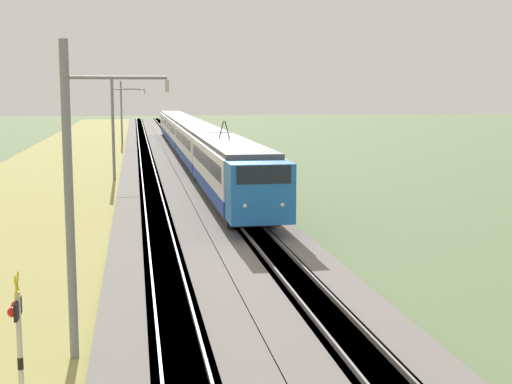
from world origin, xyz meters
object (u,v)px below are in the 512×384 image
(crossing_signal_aux, at_px, (18,333))
(catenary_mast_mid, at_px, (114,128))
(passenger_train, at_px, (190,137))
(catenary_mast_near, at_px, (72,200))
(catenary_mast_far, at_px, (122,113))

(crossing_signal_aux, bearing_deg, catenary_mast_mid, -91.25)
(passenger_train, relative_size, catenary_mast_mid, 10.32)
(passenger_train, bearing_deg, catenary_mast_mid, -23.83)
(catenary_mast_near, bearing_deg, catenary_mast_far, 0.00)
(crossing_signal_aux, relative_size, catenary_mast_far, 0.38)
(passenger_train, height_order, crossing_signal_aux, passenger_train)
(passenger_train, bearing_deg, catenary_mast_far, -161.98)
(passenger_train, distance_m, crossing_signal_aux, 56.15)
(crossing_signal_aux, distance_m, catenary_mast_near, 3.91)
(passenger_train, height_order, catenary_mast_far, catenary_mast_far)
(catenary_mast_far, bearing_deg, passenger_train, -161.98)
(passenger_train, xyz_separation_m, crossing_signal_aux, (-55.61, 7.78, -0.45))
(catenary_mast_near, relative_size, catenary_mast_far, 0.98)
(passenger_train, bearing_deg, crossing_signal_aux, -7.96)
(catenary_mast_mid, distance_m, catenary_mast_far, 36.87)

